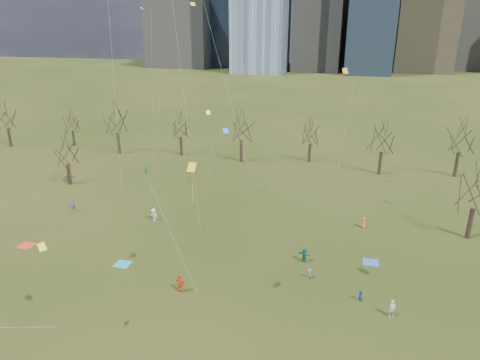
% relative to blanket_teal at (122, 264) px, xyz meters
% --- Properties ---
extents(ground, '(500.00, 500.00, 0.00)m').
position_rel_blanket_teal_xyz_m(ground, '(10.28, -2.62, -0.01)').
color(ground, black).
rests_on(ground, ground).
extents(bare_tree_row, '(113.04, 29.80, 9.50)m').
position_rel_blanket_teal_xyz_m(bare_tree_row, '(10.20, 34.61, 6.10)').
color(bare_tree_row, black).
rests_on(bare_tree_row, ground).
extents(blanket_teal, '(1.60, 1.50, 0.03)m').
position_rel_blanket_teal_xyz_m(blanket_teal, '(0.00, 0.00, 0.00)').
color(blanket_teal, teal).
rests_on(blanket_teal, ground).
extents(blanket_navy, '(1.60, 1.50, 0.03)m').
position_rel_blanket_teal_xyz_m(blanket_navy, '(25.17, 6.88, 0.00)').
color(blanket_navy, blue).
rests_on(blanket_navy, ground).
extents(blanket_crimson, '(1.60, 1.50, 0.03)m').
position_rel_blanket_teal_xyz_m(blanket_crimson, '(-12.58, 0.87, 0.00)').
color(blanket_crimson, red).
rests_on(blanket_crimson, ground).
extents(person_1, '(0.71, 0.69, 1.65)m').
position_rel_blanket_teal_xyz_m(person_1, '(26.61, -1.94, 0.81)').
color(person_1, silver).
rests_on(person_1, ground).
extents(person_3, '(0.75, 0.78, 1.07)m').
position_rel_blanket_teal_xyz_m(person_3, '(19.19, 2.20, 0.52)').
color(person_3, slate).
rests_on(person_3, ground).
extents(person_4, '(1.14, 0.63, 1.85)m').
position_rel_blanket_teal_xyz_m(person_4, '(7.78, -3.08, 0.91)').
color(person_4, '#E04818').
rests_on(person_4, ground).
extents(person_5, '(1.57, 0.74, 1.63)m').
position_rel_blanket_teal_xyz_m(person_5, '(18.35, 5.22, 0.80)').
color(person_5, '#17695E').
rests_on(person_5, ground).
extents(person_7, '(0.48, 0.62, 1.53)m').
position_rel_blanket_teal_xyz_m(person_7, '(-13.38, 11.03, 0.75)').
color(person_7, '#6A4488').
rests_on(person_7, ground).
extents(person_8, '(0.65, 0.65, 1.07)m').
position_rel_blanket_teal_xyz_m(person_8, '(24.02, -0.35, 0.52)').
color(person_8, '#2640A4').
rests_on(person_8, ground).
extents(person_9, '(1.21, 0.91, 1.66)m').
position_rel_blanket_teal_xyz_m(person_9, '(-1.34, 10.52, 0.81)').
color(person_9, silver).
rests_on(person_9, ground).
extents(person_11, '(1.68, 1.62, 1.91)m').
position_rel_blanket_teal_xyz_m(person_11, '(-20.16, 19.80, 0.94)').
color(person_11, slate).
rests_on(person_11, ground).
extents(person_12, '(0.46, 0.69, 1.39)m').
position_rel_blanket_teal_xyz_m(person_12, '(24.50, 15.07, 0.68)').
color(person_12, orange).
rests_on(person_12, ground).
extents(person_13, '(0.58, 0.67, 1.54)m').
position_rel_blanket_teal_xyz_m(person_13, '(-10.47, 27.02, 0.76)').
color(person_13, '#17675B').
rests_on(person_13, ground).
extents(kites_airborne, '(73.37, 50.90, 28.48)m').
position_rel_blanket_teal_xyz_m(kites_airborne, '(13.60, 10.93, 12.78)').
color(kites_airborne, '#F1B114').
rests_on(kites_airborne, ground).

